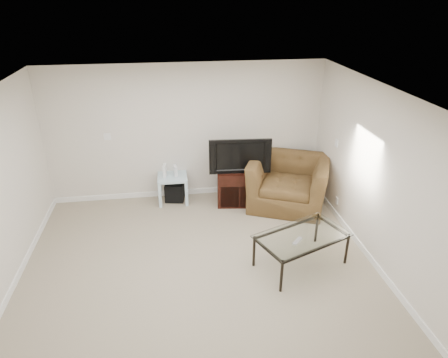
{
  "coord_description": "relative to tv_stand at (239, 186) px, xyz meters",
  "views": [
    {
      "loc": [
        -0.32,
        -4.42,
        3.62
      ],
      "look_at": [
        0.5,
        1.2,
        0.9
      ],
      "focal_mm": 32.0,
      "sensor_mm": 36.0,
      "label": 1
    }
  ],
  "objects": [
    {
      "name": "recliner",
      "position": [
        0.86,
        -0.22,
        0.27
      ],
      "size": [
        1.62,
        1.37,
        1.2
      ],
      "primitive_type": "imported",
      "rotation": [
        0.0,
        0.0,
        -0.41
      ],
      "color": "brown",
      "rests_on": "floor"
    },
    {
      "name": "wall_back",
      "position": [
        -0.9,
        0.45,
        0.92
      ],
      "size": [
        5.0,
        0.02,
        2.5
      ],
      "primitive_type": "cube",
      "color": "silver",
      "rests_on": "ground"
    },
    {
      "name": "subwoofer",
      "position": [
        -1.17,
        0.25,
        -0.15
      ],
      "size": [
        0.39,
        0.39,
        0.34
      ],
      "primitive_type": "cube",
      "rotation": [
        0.0,
        0.0,
        -0.18
      ],
      "color": "black",
      "rests_on": "floor"
    },
    {
      "name": "television",
      "position": [
        -0.0,
        -0.03,
        0.64
      ],
      "size": [
        1.03,
        0.27,
        0.63
      ],
      "primitive_type": "imported",
      "rotation": [
        0.0,
        0.0,
        -0.07
      ],
      "color": "black",
      "rests_on": "tv_stand"
    },
    {
      "name": "plate_right_outlet",
      "position": [
        1.59,
        -0.75,
        -0.03
      ],
      "size": [
        0.02,
        0.08,
        0.12
      ],
      "primitive_type": "cube",
      "color": "white",
      "rests_on": "wall_right"
    },
    {
      "name": "side_table",
      "position": [
        -1.21,
        0.23,
        -0.07
      ],
      "size": [
        0.54,
        0.54,
        0.51
      ],
      "primitive_type": null,
      "rotation": [
        0.0,
        0.0,
        -0.01
      ],
      "color": "#CAF1FA",
      "rests_on": "floor"
    },
    {
      "name": "wall_right",
      "position": [
        1.6,
        -2.05,
        0.92
      ],
      "size": [
        0.02,
        5.0,
        2.5
      ],
      "primitive_type": "cube",
      "color": "silver",
      "rests_on": "ground"
    },
    {
      "name": "game_console",
      "position": [
        -1.33,
        0.21,
        0.3
      ],
      "size": [
        0.08,
        0.18,
        0.23
      ],
      "primitive_type": "cube",
      "rotation": [
        0.0,
        0.0,
        -0.14
      ],
      "color": "white",
      "rests_on": "side_table"
    },
    {
      "name": "plate_back",
      "position": [
        -2.3,
        0.44,
        0.92
      ],
      "size": [
        0.12,
        0.02,
        0.12
      ],
      "primitive_type": "cube",
      "color": "white",
      "rests_on": "wall_back"
    },
    {
      "name": "remote",
      "position": [
        0.43,
        -2.12,
        0.18
      ],
      "size": [
        0.18,
        0.18,
        0.02
      ],
      "primitive_type": "cube",
      "rotation": [
        0.0,
        0.0,
        0.8
      ],
      "color": "#B2B2B7",
      "rests_on": "coffee_table"
    },
    {
      "name": "dvd_player",
      "position": [
        -0.01,
        -0.04,
        0.22
      ],
      "size": [
        0.43,
        0.33,
        0.06
      ],
      "primitive_type": "cube",
      "rotation": [
        0.0,
        0.0,
        -0.13
      ],
      "color": "black",
      "rests_on": "tv_stand"
    },
    {
      "name": "ceiling",
      "position": [
        -0.9,
        -2.05,
        2.17
      ],
      "size": [
        5.0,
        5.0,
        0.0
      ],
      "primitive_type": "plane",
      "color": "white",
      "rests_on": "ground"
    },
    {
      "name": "coffee_table",
      "position": [
        0.54,
        -1.98,
        -0.08
      ],
      "size": [
        1.45,
        1.15,
        0.5
      ],
      "primitive_type": null,
      "rotation": [
        0.0,
        0.0,
        0.39
      ],
      "color": "black",
      "rests_on": "floor"
    },
    {
      "name": "tv_stand",
      "position": [
        0.0,
        0.0,
        0.0
      ],
      "size": [
        0.85,
        0.64,
        0.66
      ],
      "primitive_type": null,
      "rotation": [
        0.0,
        0.0,
        -0.13
      ],
      "color": "black",
      "rests_on": "floor"
    },
    {
      "name": "floor",
      "position": [
        -0.9,
        -2.05,
        -0.33
      ],
      "size": [
        5.0,
        5.0,
        0.0
      ],
      "primitive_type": "plane",
      "color": "tan",
      "rests_on": "ground"
    },
    {
      "name": "plate_right_switch",
      "position": [
        1.59,
        -0.45,
        0.92
      ],
      "size": [
        0.02,
        0.09,
        0.13
      ],
      "primitive_type": "cube",
      "color": "white",
      "rests_on": "wall_right"
    },
    {
      "name": "game_case",
      "position": [
        -1.14,
        0.21,
        0.28
      ],
      "size": [
        0.08,
        0.16,
        0.2
      ],
      "primitive_type": "cube",
      "rotation": [
        0.0,
        0.0,
        0.16
      ],
      "color": "silver",
      "rests_on": "side_table"
    }
  ]
}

